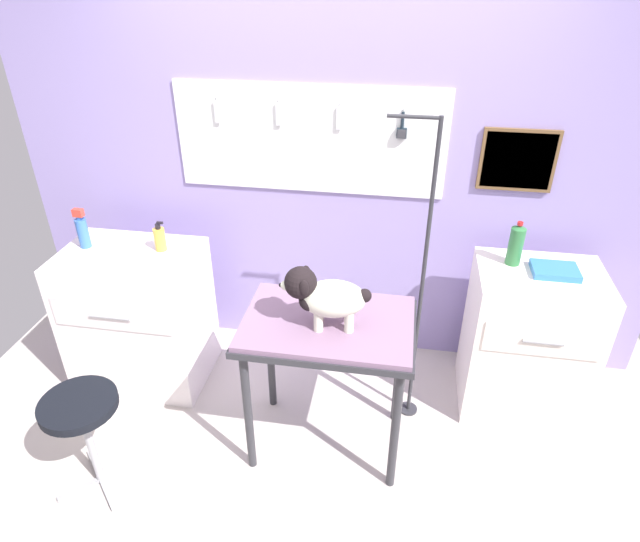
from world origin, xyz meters
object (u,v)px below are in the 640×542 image
Objects in this scene: conditioner_bottle at (160,239)px; soda_bottle at (516,245)px; grooming_arm at (419,295)px; cabinet_right at (527,341)px; stool at (82,416)px; grooming_table at (328,337)px; counter_left at (139,316)px; dog at (324,296)px.

soda_bottle is at bearing 3.93° from conditioner_bottle.
grooming_arm reaches higher than cabinet_right.
stool is (-1.57, -0.78, -0.36)m from grooming_arm.
grooming_arm is 0.61m from soda_bottle.
counter_left is (-1.25, 0.39, -0.29)m from grooming_table.
soda_bottle is at bearing 32.53° from grooming_table.
counter_left is at bearing -174.41° from soda_bottle.
cabinet_right is 3.60× the size of soda_bottle.
grooming_arm is at bearing 35.33° from grooming_table.
grooming_arm is at bearing -2.44° from counter_left.
cabinet_right reaches higher than counter_left.
conditioner_bottle reaches higher than stool.
cabinet_right is (0.65, 0.20, -0.38)m from grooming_arm.
grooming_table is 0.27m from dog.
counter_left is 2.34m from cabinet_right.
counter_left is 1.57× the size of stool.
conditioner_bottle is (0.19, 0.08, 0.52)m from counter_left.
stool is 2.39m from soda_bottle.
counter_left is 0.56m from conditioner_bottle.
grooming_table is 0.95× the size of cabinet_right.
grooming_table is at bearing 69.24° from dog.
stool is at bearing -156.15° from cabinet_right.
dog is at bearing -18.87° from counter_left.
cabinet_right is at bearing 1.30° from conditioner_bottle.
grooming_arm reaches higher than counter_left.
grooming_table is 3.40× the size of soda_bottle.
stool is (-1.11, -0.43, -0.53)m from dog.
grooming_table is 4.69× the size of conditioner_bottle.
cabinet_right is at bearing 25.06° from grooming_table.
grooming_arm is at bearing 37.46° from dog.
grooming_table is 1.25m from stool.
soda_bottle is (2.07, 1.07, 0.56)m from stool.
stool is at bearing -158.69° from dog.
soda_bottle is at bearing 5.59° from counter_left.
counter_left is at bearing 162.82° from grooming_table.
conditioner_bottle is at bearing 154.58° from dog.
conditioner_bottle reaches higher than cabinet_right.
grooming_table is at bearing -144.67° from grooming_arm.
cabinet_right is 0.60m from soda_bottle.
conditioner_bottle is (-1.50, 0.15, 0.13)m from grooming_arm.
grooming_table is at bearing -17.18° from counter_left.
stool is at bearing -157.36° from grooming_table.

